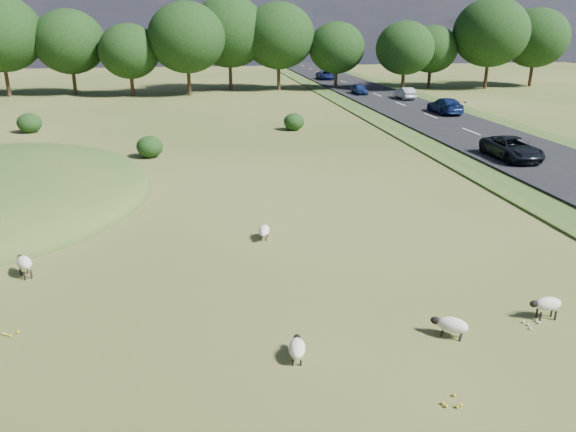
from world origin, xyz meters
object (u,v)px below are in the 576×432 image
Objects in this scene: car_5 at (333,69)px; car_7 at (325,75)px; sheep_1 at (547,304)px; car_3 at (359,89)px; sheep_0 at (451,325)px; car_6 at (405,93)px; sheep_2 at (264,231)px; sheep_5 at (24,263)px; sheep_3 at (297,348)px; car_2 at (512,148)px; car_4 at (445,106)px.

car_7 is at bearing 70.65° from car_5.
car_3 is at bearing -98.67° from sheep_1.
car_6 is (16.59, 48.15, 0.50)m from sheep_0.
car_5 reaches higher than sheep_1.
sheep_1 is 0.95× the size of sheep_2.
car_6 reaches higher than car_7.
car_7 is at bearing 178.46° from sheep_2.
sheep_5 is at bearing 68.86° from car_5.
car_3 is 6.46m from car_6.
sheep_2 reaches higher than sheep_3.
car_6 reaches higher than car_3.
sheep_1 is at bearing -117.20° from car_2.
sheep_3 is 52.94m from car_6.
car_2 is (12.79, 19.07, 0.54)m from sheep_0.
sheep_5 is (-8.48, 6.59, 0.17)m from sheep_3.
car_6 is at bearing -90.00° from car_4.
car_4 is at bearing 90.00° from car_6.
car_2 is 0.99× the size of car_4.
car_5 is (29.56, 76.44, 0.33)m from sheep_5.
sheep_0 is 3.29m from sheep_1.
sheep_5 reaches higher than sheep_1.
car_4 is at bearing 78.34° from car_2.
car_5 is (13.34, 82.11, 0.36)m from sheep_1.
car_4 is (3.80, 18.41, 0.04)m from car_2.
car_5 is 0.93× the size of car_7.
car_4 reaches higher than sheep_0.
sheep_3 is at bearing 39.57° from sheep_0.
car_7 is at bearing -65.76° from sheep_0.
sheep_0 is 0.22× the size of car_2.
sheep_0 is 0.24× the size of car_7.
car_4 reaches higher than car_3.
sheep_3 is 43.37m from car_4.
car_4 reaches higher than sheep_5.
car_2 reaches higher than sheep_2.
car_2 is at bearing 86.58° from car_5.
sheep_0 is at bearing -103.48° from car_3.
sheep_3 is 0.25× the size of car_5.
sheep_1 is 39.32m from car_4.
sheep_0 is at bearing 40.60° from sheep_2.
car_5 is at bearing -97.67° from sheep_1.
sheep_0 is 22.97m from car_2.
sheep_2 is 44.91m from car_6.
car_4 is at bearing -18.52° from sheep_3.
car_2 is 18.80m from car_4.
car_6 is (0.00, 10.66, -0.08)m from car_4.
car_6 reaches higher than sheep_3.
sheep_0 is 0.21× the size of car_4.
sheep_5 is 43.06m from car_4.
sheep_1 is 0.20× the size of car_2.
sheep_5 is 51.34m from car_6.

